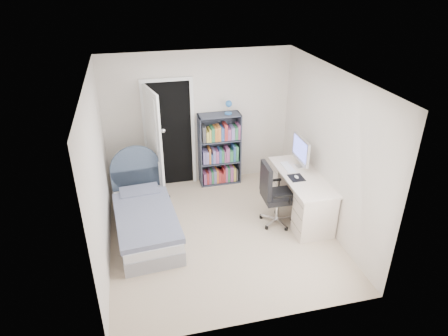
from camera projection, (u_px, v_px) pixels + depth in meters
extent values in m
cube|color=tan|center=(221.00, 234.00, 6.32)|extent=(3.40, 3.60, 0.05)
cube|color=white|center=(221.00, 74.00, 5.15)|extent=(3.40, 3.60, 0.05)
cube|color=beige|center=(198.00, 119.00, 7.31)|extent=(3.40, 0.05, 2.50)
cube|color=beige|center=(260.00, 238.00, 4.16)|extent=(3.40, 0.05, 2.50)
cube|color=beige|center=(96.00, 176.00, 5.38)|extent=(0.05, 3.60, 2.50)
cube|color=beige|center=(331.00, 151.00, 6.09)|extent=(0.05, 3.60, 2.50)
cube|color=black|center=(170.00, 135.00, 7.28)|extent=(0.80, 0.01, 2.00)
cube|color=white|center=(146.00, 138.00, 7.17)|extent=(0.06, 0.06, 2.00)
cube|color=white|center=(193.00, 133.00, 7.35)|extent=(0.06, 0.06, 2.00)
cube|color=white|center=(166.00, 80.00, 6.79)|extent=(0.92, 0.06, 0.06)
cube|color=white|center=(154.00, 146.00, 6.86)|extent=(0.22, 0.79, 2.00)
cube|color=gray|center=(147.00, 229.00, 6.20)|extent=(0.98, 1.84, 0.23)
cube|color=silver|center=(146.00, 220.00, 6.12)|extent=(0.96, 1.80, 0.14)
cube|color=slate|center=(146.00, 217.00, 6.00)|extent=(1.00, 1.58, 0.09)
cube|color=slate|center=(140.00, 192.00, 6.61)|extent=(0.66, 0.40, 0.11)
cube|color=#3E4C60|center=(138.00, 187.00, 6.88)|extent=(0.85, 0.12, 0.71)
cylinder|color=#3E4C60|center=(136.00, 169.00, 6.71)|extent=(0.85, 0.12, 0.85)
cylinder|color=tan|center=(131.00, 190.00, 6.99)|extent=(0.04, 0.04, 0.50)
cylinder|color=tan|center=(131.00, 181.00, 7.29)|extent=(0.04, 0.04, 0.50)
cylinder|color=tan|center=(151.00, 188.00, 7.06)|extent=(0.04, 0.04, 0.50)
cylinder|color=tan|center=(149.00, 179.00, 7.36)|extent=(0.04, 0.04, 0.50)
cube|color=tan|center=(139.00, 173.00, 7.07)|extent=(0.40, 0.40, 0.03)
cube|color=tan|center=(141.00, 188.00, 7.21)|extent=(0.36, 0.36, 0.02)
cube|color=#B24C33|center=(136.00, 172.00, 7.04)|extent=(0.16, 0.22, 0.03)
cube|color=#3F598C|center=(136.00, 170.00, 7.03)|extent=(0.15, 0.21, 0.03)
cube|color=#D8CC7F|center=(136.00, 169.00, 7.01)|extent=(0.14, 0.20, 0.03)
cylinder|color=silver|center=(165.00, 197.00, 7.24)|extent=(0.19, 0.19, 0.02)
cylinder|color=silver|center=(162.00, 165.00, 6.93)|extent=(0.02, 0.02, 1.34)
sphere|color=silver|center=(163.00, 131.00, 6.61)|extent=(0.08, 0.08, 0.08)
cube|color=#343947|center=(200.00, 151.00, 7.40)|extent=(0.02, 0.33, 1.38)
cube|color=#343947|center=(239.00, 147.00, 7.55)|extent=(0.02, 0.33, 1.38)
cube|color=#343947|center=(219.00, 115.00, 7.16)|extent=(0.77, 0.33, 0.02)
cube|color=#343947|center=(220.00, 181.00, 7.79)|extent=(0.77, 0.33, 0.02)
cube|color=#343947|center=(218.00, 146.00, 7.61)|extent=(0.77, 0.01, 1.38)
cube|color=#343947|center=(220.00, 161.00, 7.59)|extent=(0.73, 0.31, 0.02)
cube|color=#343947|center=(219.00, 140.00, 7.39)|extent=(0.73, 0.31, 0.02)
cylinder|color=#2763AB|center=(228.00, 113.00, 7.19)|extent=(0.13, 0.13, 0.02)
cylinder|color=silver|center=(228.00, 108.00, 7.15)|extent=(0.02, 0.02, 0.18)
sphere|color=#2763AB|center=(229.00, 104.00, 7.07)|extent=(0.12, 0.12, 0.12)
cube|color=#994C7F|center=(204.00, 177.00, 7.64)|extent=(0.06, 0.23, 0.22)
cube|color=#B23333|center=(207.00, 177.00, 7.66)|extent=(0.04, 0.23, 0.22)
cube|color=#994C7F|center=(209.00, 176.00, 7.66)|extent=(0.04, 0.23, 0.25)
cube|color=#337F4C|center=(212.00, 176.00, 7.67)|extent=(0.04, 0.23, 0.24)
cube|color=#7F72B2|center=(214.00, 175.00, 7.68)|extent=(0.05, 0.23, 0.25)
cube|color=orange|center=(217.00, 175.00, 7.68)|extent=(0.03, 0.23, 0.26)
cube|color=#B23333|center=(219.00, 176.00, 7.70)|extent=(0.05, 0.23, 0.22)
cube|color=#B23333|center=(221.00, 176.00, 7.72)|extent=(0.03, 0.23, 0.18)
cube|color=#B23333|center=(223.00, 174.00, 7.71)|extent=(0.03, 0.23, 0.27)
cube|color=#994C7F|center=(225.00, 173.00, 7.71)|extent=(0.04, 0.23, 0.30)
cube|color=#337F4C|center=(228.00, 173.00, 7.72)|extent=(0.04, 0.23, 0.29)
cube|color=#994C7F|center=(231.00, 172.00, 7.73)|extent=(0.06, 0.23, 0.30)
cube|color=#D8BF4C|center=(234.00, 173.00, 7.75)|extent=(0.04, 0.23, 0.27)
cube|color=#3F3F3F|center=(236.00, 173.00, 7.77)|extent=(0.03, 0.23, 0.23)
cube|color=#7F72B2|center=(203.00, 156.00, 7.44)|extent=(0.05, 0.23, 0.24)
cube|color=#7F72B2|center=(206.00, 156.00, 7.45)|extent=(0.06, 0.23, 0.23)
cube|color=orange|center=(209.00, 155.00, 7.45)|extent=(0.03, 0.23, 0.30)
cube|color=#335999|center=(211.00, 157.00, 7.48)|extent=(0.03, 0.23, 0.18)
cube|color=#7F72B2|center=(213.00, 155.00, 7.48)|extent=(0.05, 0.23, 0.25)
cube|color=#994C7F|center=(216.00, 155.00, 7.49)|extent=(0.06, 0.23, 0.23)
cube|color=#335999|center=(219.00, 155.00, 7.50)|extent=(0.04, 0.23, 0.25)
cube|color=#337F4C|center=(222.00, 155.00, 7.52)|extent=(0.05, 0.23, 0.23)
cube|color=#994C7F|center=(224.00, 155.00, 7.53)|extent=(0.03, 0.23, 0.21)
cube|color=#994C7F|center=(227.00, 153.00, 7.53)|extent=(0.06, 0.23, 0.27)
cube|color=#337F4C|center=(230.00, 154.00, 7.55)|extent=(0.06, 0.23, 0.22)
cube|color=#335999|center=(233.00, 152.00, 7.55)|extent=(0.04, 0.23, 0.30)
cube|color=#337F4C|center=(236.00, 152.00, 7.56)|extent=(0.05, 0.23, 0.29)
cube|color=#3F3F3F|center=(203.00, 133.00, 7.23)|extent=(0.07, 0.23, 0.30)
cube|color=#D8BF4C|center=(207.00, 135.00, 7.26)|extent=(0.05, 0.23, 0.19)
cube|color=#D8BF4C|center=(209.00, 134.00, 7.27)|extent=(0.03, 0.23, 0.23)
cube|color=#337F4C|center=(212.00, 133.00, 7.27)|extent=(0.06, 0.23, 0.25)
cube|color=orange|center=(215.00, 133.00, 7.28)|extent=(0.05, 0.23, 0.26)
cube|color=orange|center=(218.00, 133.00, 7.29)|extent=(0.06, 0.23, 0.27)
cube|color=#335999|center=(222.00, 133.00, 7.31)|extent=(0.06, 0.23, 0.25)
cube|color=#B23333|center=(225.00, 131.00, 7.31)|extent=(0.05, 0.23, 0.30)
cube|color=#994C7F|center=(228.00, 133.00, 7.34)|extent=(0.06, 0.23, 0.21)
cube|color=#7F72B2|center=(232.00, 132.00, 7.35)|extent=(0.06, 0.23, 0.23)
cube|color=#337F4C|center=(235.00, 132.00, 7.37)|extent=(0.05, 0.23, 0.23)
cube|color=#994C7F|center=(239.00, 131.00, 7.37)|extent=(0.07, 0.23, 0.28)
cube|color=beige|center=(302.00, 176.00, 6.42)|extent=(0.62, 1.55, 0.03)
cube|color=beige|center=(314.00, 214.00, 6.12)|extent=(0.57, 0.41, 0.72)
cube|color=beige|center=(288.00, 181.00, 7.07)|extent=(0.57, 0.41, 0.72)
cube|color=silver|center=(301.00, 166.00, 6.70)|extent=(0.17, 0.17, 0.01)
cube|color=silver|center=(303.00, 160.00, 6.66)|extent=(0.03, 0.06, 0.23)
cube|color=silver|center=(301.00, 150.00, 6.56)|extent=(0.05, 0.58, 0.41)
cube|color=#555ECE|center=(300.00, 149.00, 6.54)|extent=(0.00, 0.52, 0.33)
cube|color=white|center=(288.00, 167.00, 6.66)|extent=(0.13, 0.41, 0.02)
cube|color=black|center=(296.00, 178.00, 6.35)|extent=(0.23, 0.27, 0.00)
ellipsoid|color=white|center=(296.00, 177.00, 6.34)|extent=(0.06, 0.10, 0.03)
cube|color=silver|center=(284.00, 218.00, 6.57)|extent=(0.28, 0.05, 0.02)
cylinder|color=black|center=(292.00, 218.00, 6.61)|extent=(0.06, 0.06, 0.06)
cube|color=silver|center=(276.00, 214.00, 6.67)|extent=(0.13, 0.27, 0.02)
cylinder|color=black|center=(276.00, 211.00, 6.80)|extent=(0.06, 0.06, 0.06)
cube|color=silver|center=(269.00, 217.00, 6.60)|extent=(0.24, 0.20, 0.02)
cylinder|color=black|center=(261.00, 217.00, 6.66)|extent=(0.06, 0.06, 0.06)
cube|color=silver|center=(272.00, 222.00, 6.46)|extent=(0.25, 0.19, 0.02)
cylinder|color=black|center=(267.00, 227.00, 6.39)|extent=(0.06, 0.06, 0.06)
cube|color=silver|center=(281.00, 223.00, 6.45)|extent=(0.12, 0.27, 0.02)
cylinder|color=black|center=(286.00, 229.00, 6.36)|extent=(0.06, 0.06, 0.06)
cylinder|color=silver|center=(277.00, 208.00, 6.45)|extent=(0.05, 0.05, 0.41)
cube|color=black|center=(278.00, 196.00, 6.35)|extent=(0.48, 0.48, 0.09)
cube|color=black|center=(266.00, 181.00, 6.17)|extent=(0.08, 0.43, 0.54)
cube|color=black|center=(283.00, 196.00, 6.05)|extent=(0.30, 0.05, 0.03)
cube|color=black|center=(272.00, 180.00, 6.50)|extent=(0.30, 0.05, 0.03)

